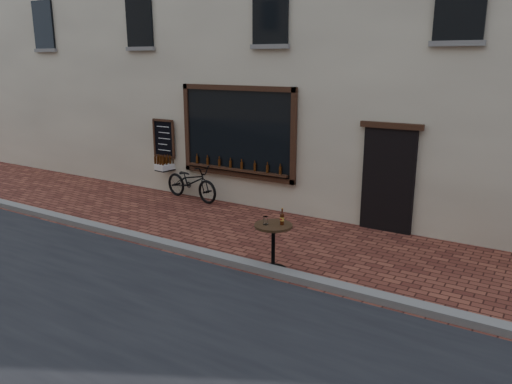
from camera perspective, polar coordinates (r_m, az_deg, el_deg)
The scene contains 5 objects.
ground at distance 9.00m, azimuth -4.29°, elevation -8.42°, with size 90.00×90.00×0.00m, color #50211A.
kerb at distance 9.13m, azimuth -3.55°, elevation -7.66°, with size 90.00×0.25×0.12m, color slate.
shop_building at distance 14.11m, azimuth 12.09°, elevation 20.41°, with size 28.00×6.20×10.00m.
cargo_bicycle at distance 13.16m, azimuth -7.51°, elevation 1.25°, with size 2.22×0.90×1.03m.
bistro_table at distance 8.58m, azimuth 2.01°, elevation -5.24°, with size 0.66×0.66×1.13m.
Camera 1 is at (4.93, -6.65, 3.54)m, focal length 35.00 mm.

